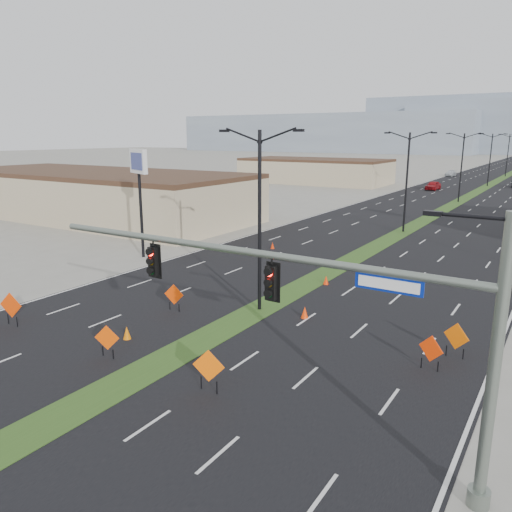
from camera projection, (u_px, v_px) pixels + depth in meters
The scene contains 26 objects.
ground at pixel (90, 402), 18.68m from camera, with size 600.00×600.00×0.00m, color gray.
road_surface at pixel (490, 185), 100.71m from camera, with size 25.00×400.00×0.02m, color black.
median_strip at pixel (490, 185), 100.71m from camera, with size 2.00×400.00×0.04m, color #2E4F1C.
building_sw_near at pixel (95, 196), 60.94m from camera, with size 40.00×16.00×5.00m, color tan.
building_sw_far at pixel (315, 172), 104.55m from camera, with size 30.00×14.00×4.50m, color tan.
mesa_west at pixel (325, 133), 308.31m from camera, with size 180.00×50.00×22.00m, color gray.
mesa_backdrop at pixel (494, 124), 293.04m from camera, with size 140.00×50.00×32.00m, color gray.
signal_mast at pixel (325, 306), 14.73m from camera, with size 16.30×0.60×8.00m.
streetlight_0 at pixel (260, 216), 27.24m from camera, with size 5.15×0.24×10.02m.
streetlight_1 at pixel (407, 179), 50.21m from camera, with size 5.15×0.24×10.02m.
streetlight_2 at pixel (462, 165), 73.18m from camera, with size 5.15×0.24×10.02m.
streetlight_3 at pixel (490, 158), 96.15m from camera, with size 5.15×0.24×10.02m.
streetlight_4 at pixel (508, 154), 119.12m from camera, with size 5.15×0.24×10.02m.
car_left at pixel (433, 186), 90.89m from camera, with size 1.88×4.68×1.59m, color maroon.
car_far at pixel (451, 173), 121.79m from camera, with size 1.89×4.65×1.35m, color silver.
construction_sign_0 at pixel (11, 306), 25.90m from camera, with size 1.32×0.39×1.80m.
construction_sign_1 at pixel (107, 339), 22.16m from camera, with size 1.07×0.51×1.53m.
construction_sign_2 at pixel (174, 295), 28.12m from camera, with size 1.15×0.32×1.57m.
construction_sign_3 at pixel (209, 367), 19.16m from camera, with size 1.27×0.42×1.75m.
construction_sign_4 at pixel (456, 337), 22.13m from camera, with size 1.17×0.50×1.65m.
construction_sign_5 at pixel (431, 350), 20.98m from camera, with size 1.10×0.48×1.57m.
cone_0 at pixel (127, 333), 24.32m from camera, with size 0.40×0.40×0.66m, color orange.
cone_1 at pixel (305, 312), 27.11m from camera, with size 0.40×0.40×0.67m, color #FF3905.
cone_2 at pixel (326, 280), 33.25m from camera, with size 0.37×0.37×0.61m, color #F62F05.
cone_3 at pixel (272, 246), 43.76m from camera, with size 0.35×0.35×0.59m, color red.
pole_sign_west at pixel (139, 170), 39.29m from camera, with size 2.73×1.44×8.67m.
Camera 1 is at (14.31, -10.89, 9.71)m, focal length 35.00 mm.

